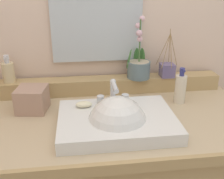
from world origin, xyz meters
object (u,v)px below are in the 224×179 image
reed_diffuser (167,70)px  lotion_bottle (180,88)px  sink_basin (117,123)px  potted_plant (139,66)px  tissue_box (32,99)px  soap_bar (84,104)px  soap_dispenser (8,71)px

reed_diffuser → lotion_bottle: size_ratio=1.43×
sink_basin → potted_plant: 0.42m
potted_plant → tissue_box: size_ratio=2.42×
sink_basin → tissue_box: sink_basin is taller
soap_bar → tissue_box: (-0.23, 0.10, -0.01)m
sink_basin → soap_bar: (-0.13, 0.11, 0.04)m
soap_dispenser → tissue_box: (0.13, -0.17, -0.08)m
sink_basin → lotion_bottle: lotion_bottle is taller
tissue_box → soap_bar: bearing=-23.8°
soap_dispenser → lotion_bottle: size_ratio=0.78×
soap_bar → potted_plant: size_ratio=0.22×
soap_bar → lotion_bottle: bearing=12.1°
potted_plant → soap_dispenser: size_ratio=2.28×
lotion_bottle → soap_dispenser: bearing=168.1°
potted_plant → sink_basin: bearing=-114.5°
soap_bar → reed_diffuser: bearing=29.4°
potted_plant → soap_dispenser: bearing=178.4°
potted_plant → reed_diffuser: size_ratio=1.25×
sink_basin → soap_bar: 0.17m
soap_dispenser → lotion_bottle: (0.83, -0.17, -0.06)m
soap_bar → tissue_box: 0.25m
reed_diffuser → soap_dispenser: bearing=178.4°
soap_dispenser → soap_bar: bearing=-37.1°
potted_plant → reed_diffuser: potted_plant is taller
soap_dispenser → lotion_bottle: soap_dispenser is taller
soap_bar → sink_basin: bearing=-39.1°
lotion_bottle → sink_basin: bearing=-148.8°
reed_diffuser → lotion_bottle: 0.16m
reed_diffuser → tissue_box: bearing=-167.6°
sink_basin → tissue_box: 0.42m
potted_plant → lotion_bottle: (0.17, -0.16, -0.07)m
soap_dispenser → sink_basin: bearing=-37.6°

